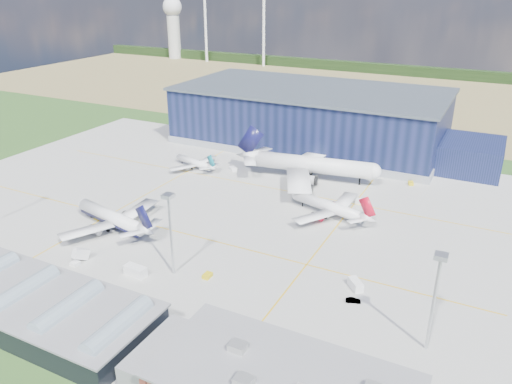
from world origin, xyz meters
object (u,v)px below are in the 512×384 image
object	(u,v)px
gse_van_b	(356,284)
gse_cart_b	(233,169)
gse_tug_b	(207,276)
light_mast_center	(170,221)
airliner_regional	(194,159)
light_mast_east	(436,287)
car_a	(257,352)
airliner_red	(328,201)
gse_tug_c	(411,183)
gse_van_a	(135,271)
car_b	(353,300)
airstair	(81,257)
hangar	(316,119)
gse_cart_a	(359,201)
gse_tug_a	(100,216)
airliner_navy	(111,210)
airliner_widebody	(313,157)

from	to	relation	value
gse_van_b	gse_cart_b	world-z (taller)	gse_van_b
gse_tug_b	gse_cart_b	bearing A→B (deg)	115.19
light_mast_center	airliner_regional	xyz separation A→B (m)	(-39.77, 70.00, -11.39)
light_mast_east	car_a	bearing A→B (deg)	-150.14
airliner_red	airliner_regional	distance (m)	66.90
light_mast_east	gse_tug_c	world-z (taller)	light_mast_east
light_mast_center	gse_van_a	xyz separation A→B (m)	(-8.41, -5.32, -14.09)
gse_van_a	car_b	xyz separation A→B (m)	(54.83, 14.20, -0.75)
airliner_red	gse_cart_b	distance (m)	53.82
gse_tug_b	gse_tug_c	distance (m)	96.30
light_mast_east	car_b	bearing A→B (deg)	154.46
airstair	hangar	bearing A→B (deg)	93.61
gse_cart_b	gse_tug_b	bearing A→B (deg)	-120.24
gse_van_a	gse_tug_c	world-z (taller)	gse_van_a
airliner_red	gse_van_b	distance (m)	42.52
gse_van_a	airstair	distance (m)	18.07
car_b	hangar	bearing A→B (deg)	5.22
light_mast_east	gse_cart_a	world-z (taller)	light_mast_east
gse_tug_b	airstair	bearing A→B (deg)	-165.62
airliner_regional	gse_cart_a	size ratio (longest dim) A/B	8.07
hangar	light_mast_center	world-z (taller)	hangar
gse_tug_b	car_b	world-z (taller)	car_b
light_mast_center	gse_cart_b	distance (m)	79.83
gse_tug_a	gse_tug_c	size ratio (longest dim) A/B	1.24
airliner_regional	car_a	xyz separation A→B (m)	(73.65, -87.86, -3.37)
gse_tug_a	gse_van_a	bearing A→B (deg)	-30.56
airliner_navy	gse_cart_a	distance (m)	83.48
light_mast_east	airliner_widebody	world-z (taller)	light_mast_east
light_mast_center	gse_van_b	size ratio (longest dim) A/B	4.64
airliner_red	gse_van_b	xyz separation A→B (m)	(20.53, -36.99, -4.28)
gse_van_a	gse_cart_a	distance (m)	82.08
gse_tug_a	airstair	size ratio (longest dim) A/B	0.78
gse_tug_a	gse_cart_a	size ratio (longest dim) A/B	1.14
car_b	gse_tug_b	bearing A→B (deg)	80.46
hangar	airliner_red	world-z (taller)	hangar
gse_van_b	airliner_widebody	bearing A→B (deg)	77.83
gse_tug_c	car_b	size ratio (longest dim) A/B	0.79
airliner_navy	gse_tug_c	xyz separation A→B (m)	(76.71, 78.96, -5.42)
gse_cart_a	car_b	xyz separation A→B (m)	(15.26, -57.71, -0.07)
airliner_regional	car_b	distance (m)	105.72
airliner_navy	light_mast_east	bearing A→B (deg)	-175.62
airliner_regional	gse_cart_a	world-z (taller)	airliner_regional
airliner_navy	airliner_red	bearing A→B (deg)	-133.80
gse_van_a	car_b	world-z (taller)	gse_van_a
airliner_regional	car_b	bearing A→B (deg)	161.03
light_mast_center	gse_van_b	bearing A→B (deg)	18.38
gse_tug_b	gse_cart_a	size ratio (longest dim) A/B	0.88
airliner_red	gse_cart_a	world-z (taller)	airliner_red
airliner_red	airliner_widebody	world-z (taller)	airliner_widebody
airliner_regional	car_a	distance (m)	114.70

